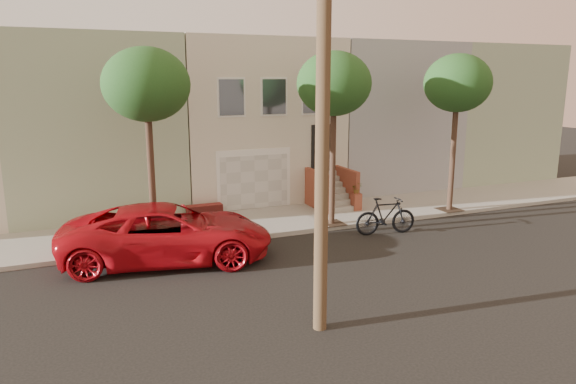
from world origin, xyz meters
name	(u,v)px	position (x,y,z in m)	size (l,w,h in m)	color
ground	(362,264)	(0.00, 0.00, 0.00)	(90.00, 90.00, 0.00)	black
sidewalk	(292,219)	(0.00, 5.35, 0.07)	(40.00, 3.70, 0.15)	gray
house_row	(244,117)	(0.00, 11.19, 3.64)	(33.10, 11.70, 7.00)	beige
tree_left	(146,86)	(-5.50, 3.90, 5.26)	(2.70, 2.57, 6.30)	#2D2116
tree_mid	(334,85)	(1.00, 3.90, 5.26)	(2.70, 2.57, 6.30)	#2D2116
tree_right	(458,84)	(6.50, 3.90, 5.26)	(2.70, 2.57, 6.30)	#2D2116
pickup_truck	(168,233)	(-5.29, 2.59, 0.87)	(2.90, 6.28, 1.75)	#B40C15
motorcycle	(386,216)	(2.38, 2.38, 0.68)	(0.64, 2.25, 1.35)	black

